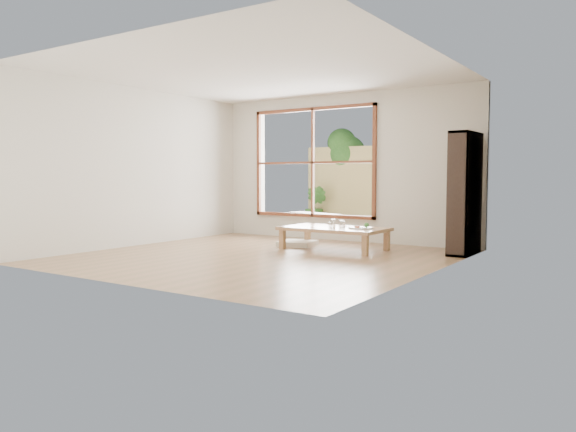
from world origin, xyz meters
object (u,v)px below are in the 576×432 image
Objects in this scene: low_table at (334,230)px; bookshelf at (465,194)px; food_tray at (362,227)px; garden_bench at (315,216)px.

bookshelf is at bearing 18.55° from low_table.
low_table is at bearing -164.18° from food_tray.
food_tray is at bearing -1.78° from low_table.
bookshelf is 1.58m from food_tray.
bookshelf is at bearing 42.69° from food_tray.
food_tray is 0.28× the size of garden_bench.
food_tray is (-1.36, -0.62, -0.52)m from bookshelf.
bookshelf reaches higher than food_tray.
low_table is 0.91× the size of bookshelf.
low_table is 0.49m from food_tray.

